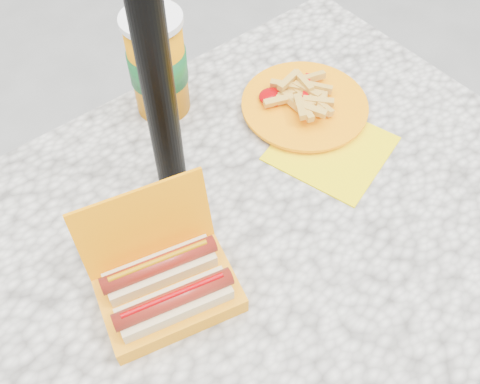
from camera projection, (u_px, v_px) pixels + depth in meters
ground at (233, 380)px, 1.48m from camera, size 60.00×60.00×0.00m
picnic_table at (229, 269)px, 0.96m from camera, size 1.20×0.80×0.75m
umbrella_pole at (145, 5)px, 0.67m from camera, size 0.05×0.05×2.20m
hotdog_box at (167, 286)px, 0.78m from camera, size 0.23×0.21×0.16m
fries_plate at (306, 107)px, 1.04m from camera, size 0.28×0.35×0.05m
soda_cup at (158, 65)px, 0.97m from camera, size 0.11×0.11×0.21m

